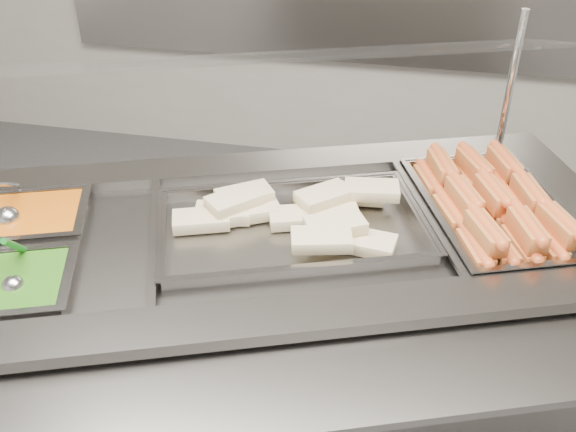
% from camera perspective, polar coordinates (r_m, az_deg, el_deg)
% --- Properties ---
extents(steam_counter, '(2.00, 1.41, 0.88)m').
position_cam_1_polar(steam_counter, '(1.93, -1.46, -11.67)').
color(steam_counter, slate).
rests_on(steam_counter, ground).
extents(tray_rail, '(1.73, 0.93, 0.05)m').
position_cam_1_polar(tray_rail, '(1.30, 1.19, -14.74)').
color(tray_rail, gray).
rests_on(tray_rail, steam_counter).
extents(sneeze_guard, '(1.61, 0.84, 0.43)m').
position_cam_1_polar(sneeze_guard, '(1.68, -2.81, 13.46)').
color(sneeze_guard, silver).
rests_on(sneeze_guard, steam_counter).
extents(pan_hotdogs, '(0.50, 0.62, 0.10)m').
position_cam_1_polar(pan_hotdogs, '(1.83, 17.63, -0.20)').
color(pan_hotdogs, gray).
rests_on(pan_hotdogs, steam_counter).
extents(pan_wraps, '(0.76, 0.60, 0.07)m').
position_cam_1_polar(pan_wraps, '(1.67, 0.33, -1.35)').
color(pan_wraps, gray).
rests_on(pan_wraps, steam_counter).
extents(pan_beans, '(0.36, 0.32, 0.10)m').
position_cam_1_polar(pan_beans, '(1.84, -22.05, -0.92)').
color(pan_beans, gray).
rests_on(pan_beans, steam_counter).
extents(pan_peas, '(0.36, 0.32, 0.10)m').
position_cam_1_polar(pan_peas, '(1.62, -23.79, -6.48)').
color(pan_peas, gray).
rests_on(pan_peas, steam_counter).
extents(hotdogs_in_buns, '(0.42, 0.55, 0.11)m').
position_cam_1_polar(hotdogs_in_buns, '(1.80, 17.40, 1.11)').
color(hotdogs_in_buns, '#AC5524').
rests_on(hotdogs_in_buns, pan_hotdogs).
extents(tortilla_wraps, '(0.59, 0.39, 0.07)m').
position_cam_1_polar(tortilla_wraps, '(1.69, 0.43, 0.44)').
color(tortilla_wraps, beige).
rests_on(tortilla_wraps, pan_wraps).
extents(ladle, '(0.10, 0.18, 0.14)m').
position_cam_1_polar(ladle, '(1.82, -23.62, -0.05)').
color(ladle, silver).
rests_on(ladle, pan_beans).
extents(serving_spoon, '(0.08, 0.16, 0.14)m').
position_cam_1_polar(serving_spoon, '(1.58, -23.20, -5.17)').
color(serving_spoon, silver).
rests_on(serving_spoon, pan_peas).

